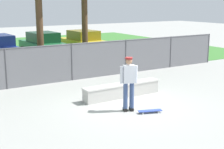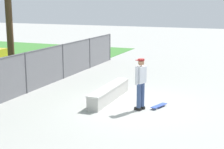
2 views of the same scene
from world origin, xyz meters
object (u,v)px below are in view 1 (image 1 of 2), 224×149
object	(u,v)px
concrete_ledge	(122,90)
car_green	(43,44)
skateboard	(150,111)
car_yellow	(83,42)
skateboarder	(129,81)

from	to	relation	value
concrete_ledge	car_green	bearing A→B (deg)	85.44
skateboard	car_green	xyz separation A→B (m)	(1.13, 12.96, 0.77)
car_yellow	skateboarder	bearing A→B (deg)	-110.28
concrete_ledge	skateboarder	size ratio (longest dim) A/B	1.79
car_green	car_yellow	xyz separation A→B (m)	(2.90, -0.18, 0.00)
skateboarder	car_green	xyz separation A→B (m)	(1.62, 12.40, -0.19)
skateboard	car_yellow	size ratio (longest dim) A/B	0.19
concrete_ledge	car_yellow	bearing A→B (deg)	70.63
skateboard	car_green	bearing A→B (deg)	85.02
concrete_ledge	car_yellow	distance (m)	11.37
car_green	car_yellow	bearing A→B (deg)	-3.49
concrete_ledge	car_green	world-z (taller)	car_green
concrete_ledge	skateboarder	bearing A→B (deg)	-116.36
skateboard	skateboarder	bearing A→B (deg)	131.33
skateboard	car_yellow	world-z (taller)	car_yellow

